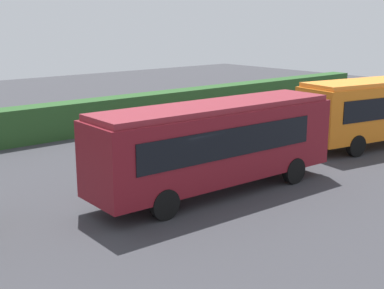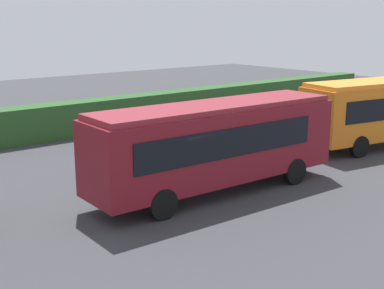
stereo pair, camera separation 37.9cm
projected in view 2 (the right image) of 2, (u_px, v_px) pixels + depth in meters
ground_plane at (193, 197)px, 18.66m from camera, size 79.85×79.85×0.00m
bus_maroon at (216, 142)px, 18.77m from camera, size 9.92×2.68×3.24m
person_left at (299, 125)px, 26.43m from camera, size 0.52×0.51×1.78m
person_center at (298, 116)px, 28.27m from camera, size 0.33×0.43×1.93m
hedge_row at (48, 122)px, 27.35m from camera, size 51.92×1.38×1.81m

